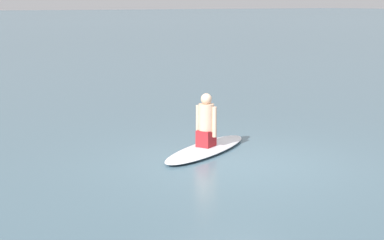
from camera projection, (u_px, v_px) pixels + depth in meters
name	position (u px, v px, depth m)	size (l,w,h in m)	color
ground_plane	(235.00, 163.00, 10.61)	(400.00, 400.00, 0.00)	slate
surfboard	(206.00, 149.00, 11.42)	(2.66, 0.73, 0.11)	white
person_paddler	(206.00, 122.00, 11.32)	(0.42, 0.43, 1.02)	#A51E23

